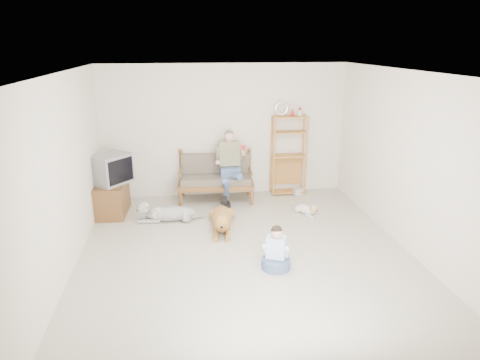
{
  "coord_description": "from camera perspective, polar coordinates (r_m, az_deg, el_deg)",
  "views": [
    {
      "loc": [
        -0.91,
        -5.86,
        3.08
      ],
      "look_at": [
        0.06,
        1.0,
        0.85
      ],
      "focal_mm": 32.0,
      "sensor_mm": 36.0,
      "label": 1
    }
  ],
  "objects": [
    {
      "name": "ceiling",
      "position": [
        5.94,
        0.76,
        14.19
      ],
      "size": [
        5.5,
        5.5,
        0.0
      ],
      "primitive_type": "plane",
      "rotation": [
        3.14,
        0.0,
        0.0
      ],
      "color": "white",
      "rests_on": "ground"
    },
    {
      "name": "wall_right",
      "position": [
        6.99,
        21.42,
        2.28
      ],
      "size": [
        0.0,
        5.5,
        5.5
      ],
      "primitive_type": "plane",
      "rotation": [
        1.57,
        0.0,
        -1.57
      ],
      "color": "beige",
      "rests_on": "ground"
    },
    {
      "name": "wall_front",
      "position": [
        3.67,
        7.35,
        -10.42
      ],
      "size": [
        5.0,
        0.0,
        5.0
      ],
      "primitive_type": "plane",
      "rotation": [
        -1.57,
        0.0,
        0.0
      ],
      "color": "beige",
      "rests_on": "ground"
    },
    {
      "name": "golden_retriever",
      "position": [
        7.4,
        -2.44,
        -5.3
      ],
      "size": [
        0.44,
        1.39,
        0.42
      ],
      "rotation": [
        0.0,
        0.0,
        -0.1
      ],
      "color": "#A47439",
      "rests_on": "ground"
    },
    {
      "name": "shaggy_dog",
      "position": [
        7.84,
        -9.98,
        -4.34
      ],
      "size": [
        1.29,
        0.32,
        0.38
      ],
      "rotation": [
        0.0,
        0.0,
        -1.59
      ],
      "color": "white",
      "rests_on": "ground"
    },
    {
      "name": "wall_outlet",
      "position": [
        9.04,
        -9.84,
        -0.33
      ],
      "size": [
        0.12,
        0.02,
        0.08
      ],
      "primitive_type": "cube",
      "color": "silver",
      "rests_on": "ground"
    },
    {
      "name": "tv_stand",
      "position": [
        8.35,
        -16.69,
        -2.38
      ],
      "size": [
        0.55,
        0.93,
        0.6
      ],
      "rotation": [
        0.0,
        0.0,
        -0.06
      ],
      "color": "brown",
      "rests_on": "ground"
    },
    {
      "name": "crt_tv",
      "position": [
        8.18,
        -16.81,
        1.44
      ],
      "size": [
        0.83,
        0.84,
        0.55
      ],
      "rotation": [
        0.0,
        0.0,
        -0.71
      ],
      "color": "gray",
      "rests_on": "tv_stand"
    },
    {
      "name": "man",
      "position": [
        8.44,
        -1.43,
        1.2
      ],
      "size": [
        0.55,
        0.78,
        1.26
      ],
      "color": "slate",
      "rests_on": "loveseat"
    },
    {
      "name": "etagere",
      "position": [
        8.97,
        6.49,
        3.39
      ],
      "size": [
        0.74,
        0.32,
        1.96
      ],
      "color": "#C2753D",
      "rests_on": "ground"
    },
    {
      "name": "loveseat",
      "position": [
        8.67,
        -3.29,
        0.42
      ],
      "size": [
        1.55,
        0.81,
        0.95
      ],
      "rotation": [
        0.0,
        0.0,
        -0.08
      ],
      "color": "brown",
      "rests_on": "ground"
    },
    {
      "name": "book_stack",
      "position": [
        9.18,
        7.76,
        -1.51
      ],
      "size": [
        0.22,
        0.18,
        0.12
      ],
      "primitive_type": "cube",
      "rotation": [
        0.0,
        0.0,
        0.26
      ],
      "color": "silver",
      "rests_on": "ground"
    },
    {
      "name": "terrier",
      "position": [
        8.12,
        9.02,
        -3.91
      ],
      "size": [
        0.36,
        0.58,
        0.24
      ],
      "rotation": [
        0.0,
        0.0,
        0.46
      ],
      "color": "white",
      "rests_on": "ground"
    },
    {
      "name": "child",
      "position": [
        6.17,
        4.83,
        -9.67
      ],
      "size": [
        0.42,
        0.42,
        0.66
      ],
      "rotation": [
        0.0,
        0.0,
        -0.39
      ],
      "color": "slate",
      "rests_on": "ground"
    },
    {
      "name": "wall_back",
      "position": [
        8.83,
        -2.02,
        6.54
      ],
      "size": [
        5.0,
        0.0,
        5.0
      ],
      "primitive_type": "plane",
      "rotation": [
        1.57,
        0.0,
        0.0
      ],
      "color": "beige",
      "rests_on": "ground"
    },
    {
      "name": "wall_left",
      "position": [
        6.31,
        -22.34,
        0.58
      ],
      "size": [
        0.0,
        5.5,
        5.5
      ],
      "primitive_type": "plane",
      "rotation": [
        1.57,
        0.0,
        1.57
      ],
      "color": "beige",
      "rests_on": "ground"
    },
    {
      "name": "floor",
      "position": [
        6.68,
        0.66,
        -9.6
      ],
      "size": [
        5.5,
        5.5,
        0.0
      ],
      "primitive_type": "plane",
      "color": "beige",
      "rests_on": "ground"
    }
  ]
}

